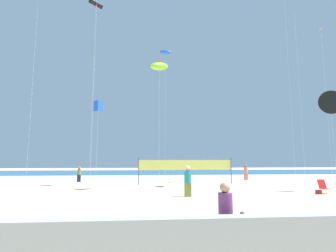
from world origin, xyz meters
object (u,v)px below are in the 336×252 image
Objects in this scene: mother_figure at (226,212)px; kite_lime_inflatable at (159,66)px; beachgoer_charcoal_shirt at (188,171)px; beachgoer_teal_shirt at (188,180)px; kite_blue_box at (98,106)px; volleyball_net at (186,166)px; beachgoer_olive_shirt at (79,174)px; beachgoer_coral_shirt at (246,172)px; kite_black_delta at (331,103)px; beach_handbag at (319,192)px; toddler_figure at (243,227)px; kite_orange_diamond at (322,40)px; kite_black_tube at (96,4)px; kite_blue_inflatable at (165,53)px; folding_beach_chair at (323,186)px.

kite_lime_inflatable is at bearing 76.51° from mother_figure.
kite_lime_inflatable is (-3.67, -8.18, 8.64)m from beachgoer_charcoal_shirt.
kite_blue_box is (-6.79, 8.09, 6.04)m from beachgoer_teal_shirt.
beachgoer_olive_shirt is at bearing 161.26° from volleyball_net.
beachgoer_coral_shirt is 0.24× the size of kite_black_delta.
kite_blue_box is at bearing -177.03° from beachgoer_charcoal_shirt.
beachgoer_charcoal_shirt is 13.81m from beach_handbag.
kite_black_delta reaches higher than toddler_figure.
beachgoer_charcoal_shirt is 0.21× the size of volleyball_net.
volleyball_net is at bearing 59.32° from toddler_figure.
beachgoer_charcoal_shirt is 0.13× the size of kite_orange_diamond.
volleyball_net is 23.73m from kite_black_tube.
kite_blue_inflatable reaches higher than volleyball_net.
kite_black_delta reaches higher than beachgoer_charcoal_shirt.
mother_figure is 4.58× the size of beach_handbag.
kite_black_delta is (11.22, 11.06, 5.93)m from toddler_figure.
kite_blue_box reaches higher than folding_beach_chair.
kite_blue_box is at bearing -179.82° from volleyball_net.
mother_figure is 24.13m from kite_orange_diamond.
kite_black_delta is 8.27m from kite_orange_diamond.
kite_lime_inflatable is at bearing -57.14° from kite_black_tube.
kite_black_tube reaches higher than folding_beach_chair.
beachgoer_coral_shirt is 15.30m from beachgoer_teal_shirt.
toddler_figure is 12.80m from beach_handbag.
kite_lime_inflatable is at bearing -125.93° from volleyball_net.
toddler_figure is at bearing -81.70° from beachgoer_coral_shirt.
kite_orange_diamond is at bearing 21.02° from toddler_figure.
kite_orange_diamond is at bearing 46.73° from beach_handbag.
kite_lime_inflatable is (-1.47, 4.39, 8.66)m from beachgoer_teal_shirt.
mother_figure is at bearing -120.89° from beachgoer_charcoal_shirt.
folding_beach_chair is 0.12× the size of kite_blue_box.
kite_black_delta is at bearing -18.92° from kite_blue_box.
toddler_figure is 0.06× the size of kite_orange_diamond.
volleyball_net reaches higher than toddler_figure.
beachgoer_coral_shirt is 17.18m from kite_blue_inflatable.
beachgoer_charcoal_shirt is at bearing 57.69° from toddler_figure.
toddler_figure is at bearing 174.56° from beachgoer_olive_shirt.
toddler_figure is (0.46, 0.06, -0.40)m from mother_figure.
beachgoer_charcoal_shirt is at bearing 77.70° from volleyball_net.
kite_lime_inflatable is (-1.34, 13.49, 9.17)m from toddler_figure.
beachgoer_coral_shirt is 0.23× the size of kite_blue_box.
beachgoer_teal_shirt is (0.60, 9.16, 0.12)m from mother_figure.
kite_black_delta is at bearing 32.41° from beach_handbag.
kite_black_delta is (8.89, -10.61, 5.40)m from beachgoer_charcoal_shirt.
kite_black_tube is 18.18m from kite_lime_inflatable.
beachgoer_olive_shirt is 21.20m from folding_beach_chair.
beachgoer_charcoal_shirt is 1.08× the size of beachgoer_coral_shirt.
kite_black_tube reaches higher than kite_black_delta.
kite_orange_diamond is (22.76, -5.76, 12.38)m from beachgoer_olive_shirt.
beach_handbag is 0.02× the size of kite_orange_diamond.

